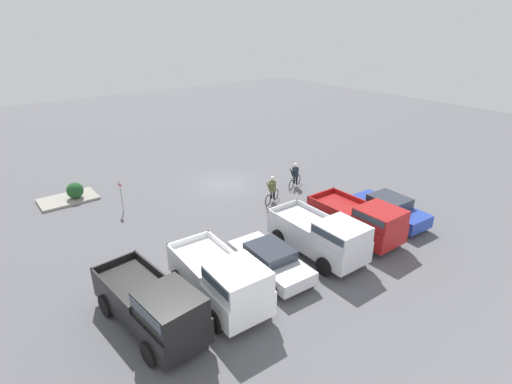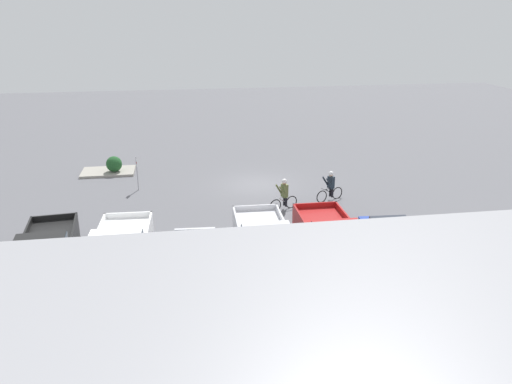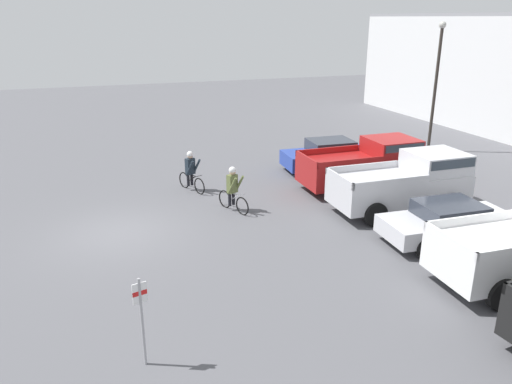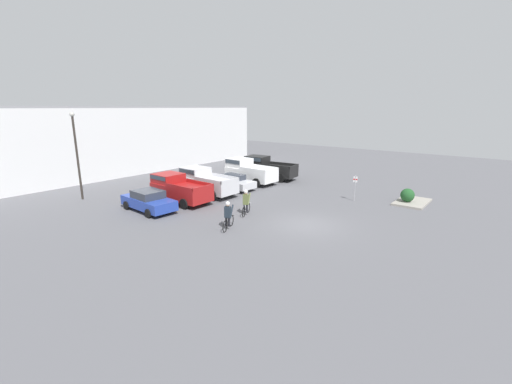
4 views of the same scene
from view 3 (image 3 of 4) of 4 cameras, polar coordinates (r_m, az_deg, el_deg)
ground_plane at (r=17.40m, az=-15.33°, el=-4.55°), size 80.00×80.00×0.00m
sedan_0 at (r=23.76m, az=8.44°, el=4.18°), size 2.19×4.50×1.45m
pickup_truck_0 at (r=21.46m, az=12.54°, el=3.24°), size 2.31×4.96×2.04m
pickup_truck_1 at (r=19.26m, az=17.01°, el=1.18°), size 2.32×5.08×2.14m
sedan_1 at (r=17.11m, az=21.10°, el=-3.19°), size 2.14×4.39×1.30m
cyclist_0 at (r=18.42m, az=-2.67°, el=0.43°), size 1.60×0.71×1.74m
cyclist_1 at (r=20.78m, az=-7.46°, el=2.45°), size 1.68×0.74×1.71m
fire_lane_sign at (r=10.55m, az=-12.96°, el=-13.36°), size 0.09×0.30×2.01m
lamppost at (r=28.05m, az=19.93°, el=12.22°), size 0.36×0.36×6.67m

